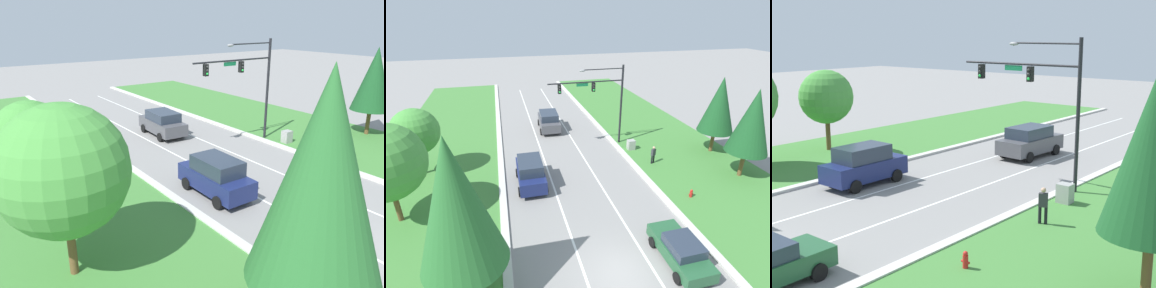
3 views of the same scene
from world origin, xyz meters
The scene contains 15 objects.
ground_plane centered at (0.00, 0.00, 0.00)m, with size 160.00×160.00×0.00m, color gray.
curb_strip_right centered at (5.65, 0.00, 0.07)m, with size 0.50×90.00×0.15m.
lane_stripe_inner_left centered at (-1.80, 0.00, 0.00)m, with size 0.14×81.00×0.01m.
lane_stripe_inner_right centered at (1.80, 0.00, 0.00)m, with size 0.14×81.00×0.01m.
traffic_signal_mast centered at (4.19, 15.66, 5.24)m, with size 7.25×0.41×7.89m.
forest_sedan centered at (3.44, -0.02, 0.77)m, with size 1.98×4.24×1.53m.
graphite_suv centered at (-0.05, 21.26, 1.05)m, with size 2.48×5.00×2.04m.
navy_suv centered at (-3.43, 9.90, 1.10)m, with size 2.19×4.64×2.16m.
utility_cabinet centered at (6.71, 13.74, 0.51)m, with size 0.70×0.60×1.02m.
pedestrian centered at (7.38, 10.58, 0.94)m, with size 0.44×0.35×1.69m.
fire_hydrant centered at (7.58, 5.08, 0.34)m, with size 0.34×0.20×0.70m.
conifer_near_right_tree centered at (13.99, 11.45, 4.66)m, with size 3.17×3.17×7.22m.
oak_near_left_tree centered at (-11.84, 13.85, 3.77)m, with size 3.69×3.69×5.63m.
conifer_far_right_tree centered at (13.28, 6.82, 4.77)m, with size 3.16×3.16×7.31m.
conifer_mid_left_tree centered at (-7.31, 0.67, 5.22)m, with size 3.87×3.87×8.33m.
Camera 2 is at (-5.03, -10.48, 12.57)m, focal length 28.00 mm.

